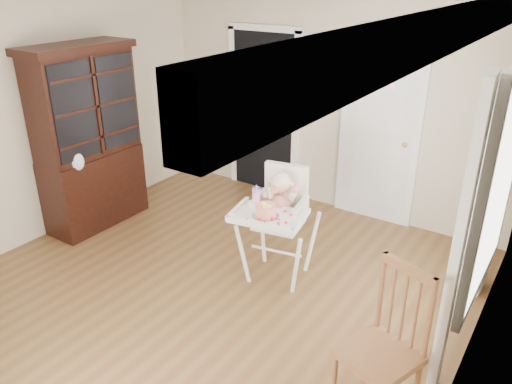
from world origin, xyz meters
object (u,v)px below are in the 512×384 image
Objects in this scene: cake at (266,211)px; china_cabinet at (88,139)px; high_chair at (279,212)px; sippy_cup at (256,195)px; dining_chair at (383,350)px.

cake is 0.12× the size of china_cabinet.
high_chair is 0.27m from sippy_cup.
cake is (0.04, -0.29, 0.15)m from high_chair.
high_chair is 0.55× the size of china_cabinet.
cake is at bearing -2.31° from china_cabinet.
sippy_cup is 2.25m from china_cabinet.
china_cabinet reaches higher than dining_chair.
cake is 0.22× the size of dining_chair.
high_chair is 0.33m from cake.
sippy_cup reaches higher than cake.
sippy_cup is at bearing -156.87° from high_chair.
dining_chair is at bearing -12.11° from china_cabinet.
high_chair is at bearing 97.95° from cake.
cake is 1.60m from dining_chair.
sippy_cup is (-0.18, -0.12, 0.17)m from high_chair.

